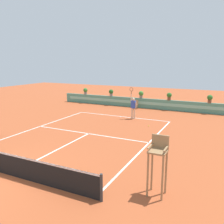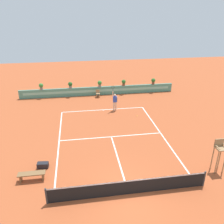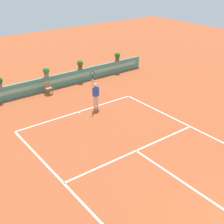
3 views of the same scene
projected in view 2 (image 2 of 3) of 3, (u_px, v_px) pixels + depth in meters
The scene contains 15 objects.
ground_plane at pixel (112, 139), 18.44m from camera, with size 60.00×60.00×0.00m, color #A84C28.
court_lines at pixel (111, 135), 19.09m from camera, with size 8.32×11.94×0.01m.
net at pixel (129, 187), 12.82m from camera, with size 8.92×0.10×1.00m.
back_wall_barrier at pixel (98, 91), 27.61m from camera, with size 18.00×0.21×1.00m.
umpire_chair at pixel (219, 152), 14.46m from camera, with size 0.60×0.60×2.14m.
ball_kid_chair at pixel (98, 93), 26.94m from camera, with size 0.44×0.44×0.85m.
bench_courtside at pixel (32, 175), 13.94m from camera, with size 1.60×0.44×0.51m.
gear_bag at pixel (43, 165), 15.12m from camera, with size 0.70×0.36×0.36m, color black.
tennis_player at pixel (115, 101), 23.21m from camera, with size 0.62×0.23×2.58m.
tennis_ball_near_baseline at pixel (137, 116), 22.34m from camera, with size 0.07×0.07×0.07m, color #CCE033.
potted_plant_far_right at pixel (153, 81), 28.17m from camera, with size 0.48×0.48×0.72m.
potted_plant_far_left at pixel (41, 86), 26.32m from camera, with size 0.48×0.48×0.72m.
potted_plant_right at pixel (124, 82), 27.66m from camera, with size 0.48×0.48×0.72m.
potted_plant_centre at pixel (100, 83), 27.26m from camera, with size 0.48×0.48×0.72m.
potted_plant_left at pixel (70, 85), 26.78m from camera, with size 0.48×0.48×0.72m.
Camera 2 is at (-2.47, -9.77, 9.48)m, focal length 37.62 mm.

